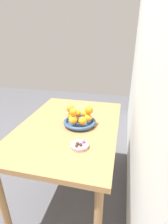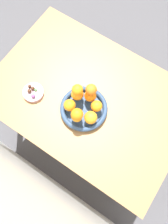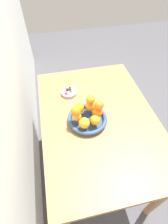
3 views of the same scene
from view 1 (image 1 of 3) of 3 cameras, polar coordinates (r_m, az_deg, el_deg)
The scene contains 19 objects.
ground_plane at distance 1.86m, azimuth -4.04°, elevation -24.69°, with size 6.00×6.00×0.00m, color #4C4C51.
wall_back at distance 1.17m, azimuth 21.21°, elevation 15.44°, with size 4.00×0.05×2.50m, color silver.
dining_table at distance 1.43m, azimuth -4.81°, elevation -7.30°, with size 1.10×0.76×0.74m.
fruit_bowl at distance 1.37m, azimuth -1.41°, elevation -3.40°, with size 0.25×0.25×0.04m.
candy_dish at distance 1.12m, azimuth -1.43°, elevation -10.94°, with size 0.12×0.12×0.02m, color #B28C99.
orange_0 at distance 1.34m, azimuth 1.39°, elevation -1.87°, with size 0.06×0.06×0.06m, color orange.
orange_1 at distance 1.40m, azimuth 0.59°, elevation -0.47°, with size 0.07×0.07×0.07m, color orange.
orange_2 at distance 1.41m, azimuth -2.24°, elevation -0.48°, with size 0.06×0.06×0.06m, color orange.
orange_3 at distance 1.36m, azimuth -4.06°, elevation -1.29°, with size 0.06×0.06×0.06m, color orange.
orange_4 at distance 1.30m, azimuth -3.55°, elevation -2.49°, with size 0.07×0.07×0.07m, color orange.
orange_5 at distance 1.29m, azimuth -0.46°, elevation -2.87°, with size 0.06×0.06×0.06m, color orange.
orange_6 at distance 1.34m, azimuth -4.50°, elevation 1.05°, with size 0.06×0.06×0.06m, color orange.
orange_7 at distance 1.28m, azimuth -3.54°, elevation 0.05°, with size 0.06×0.06×0.06m, color orange.
orange_8 at distance 1.32m, azimuth 1.67°, elevation 0.57°, with size 0.06×0.06×0.06m, color orange.
candy_ball_0 at distance 1.09m, azimuth -2.54°, elevation -10.92°, with size 0.02×0.02×0.02m, color #472819.
candy_ball_1 at distance 1.10m, azimuth -1.12°, elevation -10.51°, with size 0.02×0.02×0.02m, color #472819.
candy_ball_2 at distance 1.11m, azimuth -2.21°, elevation -10.21°, with size 0.02×0.02×0.02m, color #472819.
candy_ball_3 at distance 1.12m, azimuth -2.12°, elevation -9.81°, with size 0.01×0.01×0.01m, color #4C9947.
candy_ball_4 at distance 1.12m, azimuth -0.10°, elevation -9.58°, with size 0.02×0.02×0.02m, color #8C4C99.
Camera 1 is at (1.15, 0.39, 1.40)m, focal length 28.00 mm.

